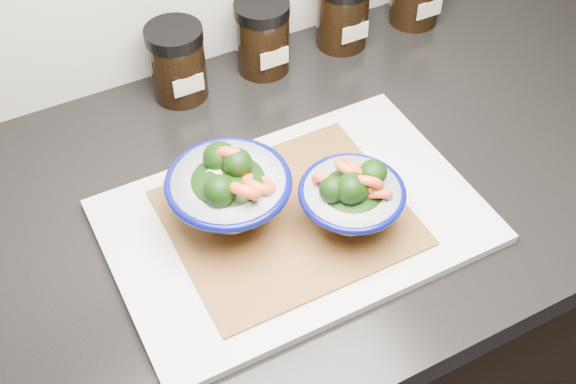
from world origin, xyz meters
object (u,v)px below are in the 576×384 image
spice_jar_a (177,62)px  spice_jar_b (263,36)px  bowl_right (351,200)px  spice_jar_c (343,12)px  bowl_left (229,192)px  cutting_board (295,221)px

spice_jar_a → spice_jar_b: same height
bowl_right → spice_jar_c: size_ratio=1.12×
bowl_left → bowl_right: (0.12, -0.07, -0.00)m
cutting_board → bowl_left: size_ratio=3.00×
spice_jar_b → spice_jar_c: 0.14m
bowl_left → spice_jar_b: bearing=56.8°
spice_jar_a → spice_jar_c: (0.27, 0.00, 0.00)m
bowl_right → spice_jar_c: bearing=60.9°
spice_jar_c → bowl_right: bearing=-119.1°
spice_jar_a → spice_jar_c: bearing=0.0°
bowl_right → spice_jar_a: bowl_right is taller
bowl_left → bowl_right: size_ratio=1.18×
cutting_board → spice_jar_c: size_ratio=3.98×
cutting_board → bowl_left: 0.10m
spice_jar_b → spice_jar_c: bearing=0.0°
bowl_left → spice_jar_c: size_ratio=1.33×
spice_jar_b → bowl_right: bearing=-98.6°
spice_jar_b → spice_jar_a: bearing=180.0°
bowl_right → spice_jar_c: 0.39m
spice_jar_c → spice_jar_a: bearing=180.0°
spice_jar_a → spice_jar_b: size_ratio=1.00×
cutting_board → bowl_right: bearing=-37.0°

